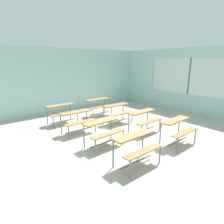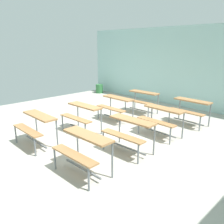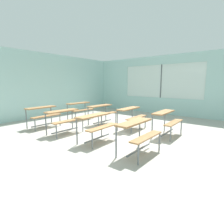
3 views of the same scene
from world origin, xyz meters
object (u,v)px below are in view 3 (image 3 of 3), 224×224
at_px(desk_bench_r1c0, 97,122).
at_px(desk_bench_r2c0, 64,116).
at_px(desk_bench_r0c0, 138,130).
at_px(desk_bench_r2c1, 102,110).
at_px(desk_bench_r3c0, 43,112).
at_px(desk_bench_r3c1, 80,107).
at_px(desk_bench_r1c1, 131,113).
at_px(desk_bench_r0c1, 167,118).

relative_size(desk_bench_r1c0, desk_bench_r2c0, 1.01).
distance_m(desk_bench_r0c0, desk_bench_r2c0, 2.68).
bearing_deg(desk_bench_r2c1, desk_bench_r3c0, 143.69).
bearing_deg(desk_bench_r3c1, desk_bench_r0c0, -111.95).
height_order(desk_bench_r0c0, desk_bench_r2c0, same).
bearing_deg(desk_bench_r1c0, desk_bench_r3c1, 55.18).
height_order(desk_bench_r2c0, desk_bench_r3c0, same).
height_order(desk_bench_r1c1, desk_bench_r2c0, same).
distance_m(desk_bench_r1c1, desk_bench_r2c0, 2.26).
distance_m(desk_bench_r1c1, desk_bench_r2c1, 1.33).
height_order(desk_bench_r0c1, desk_bench_r3c1, same).
height_order(desk_bench_r2c0, desk_bench_r2c1, same).
height_order(desk_bench_r0c0, desk_bench_r0c1, same).
xyz_separation_m(desk_bench_r1c0, desk_bench_r2c1, (1.66, 1.31, 0.00)).
bearing_deg(desk_bench_r2c1, desk_bench_r2c0, 179.76).
relative_size(desk_bench_r2c1, desk_bench_r3c1, 1.00).
height_order(desk_bench_r0c0, desk_bench_r2c1, same).
relative_size(desk_bench_r0c1, desk_bench_r2c0, 1.01).
height_order(desk_bench_r0c0, desk_bench_r3c1, same).
bearing_deg(desk_bench_r0c1, desk_bench_r3c0, 113.17).
xyz_separation_m(desk_bench_r0c0, desk_bench_r1c0, (0.02, 1.32, 0.00)).
xyz_separation_m(desk_bench_r2c0, desk_bench_r3c1, (1.80, 1.32, 0.00)).
relative_size(desk_bench_r0c0, desk_bench_r2c0, 1.00).
xyz_separation_m(desk_bench_r1c0, desk_bench_r2c0, (-0.07, 1.36, 0.00)).
xyz_separation_m(desk_bench_r1c1, desk_bench_r3c0, (-1.79, 2.66, 0.00)).
relative_size(desk_bench_r2c0, desk_bench_r3c1, 0.99).
bearing_deg(desk_bench_r0c1, desk_bench_r1c0, 142.23).
bearing_deg(desk_bench_r2c0, desk_bench_r0c1, -55.03).
distance_m(desk_bench_r0c0, desk_bench_r2c1, 3.12).
bearing_deg(desk_bench_r3c0, desk_bench_r2c0, -92.45).
bearing_deg(desk_bench_r2c1, desk_bench_r1c0, -140.22).
bearing_deg(desk_bench_r0c0, desk_bench_r3c1, 66.12).
xyz_separation_m(desk_bench_r0c0, desk_bench_r1c1, (1.75, 1.31, 0.00)).
bearing_deg(desk_bench_r3c0, desk_bench_r0c0, -91.55).
distance_m(desk_bench_r1c0, desk_bench_r3c0, 2.65).
height_order(desk_bench_r0c1, desk_bench_r1c1, same).
xyz_separation_m(desk_bench_r1c0, desk_bench_r3c0, (-0.06, 2.65, 0.00)).
xyz_separation_m(desk_bench_r1c0, desk_bench_r1c1, (1.73, -0.01, 0.00)).
relative_size(desk_bench_r1c0, desk_bench_r1c1, 1.00).
bearing_deg(desk_bench_r2c1, desk_bench_r0c1, -86.43).
relative_size(desk_bench_r0c0, desk_bench_r3c1, 0.99).
relative_size(desk_bench_r0c0, desk_bench_r2c1, 0.99).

